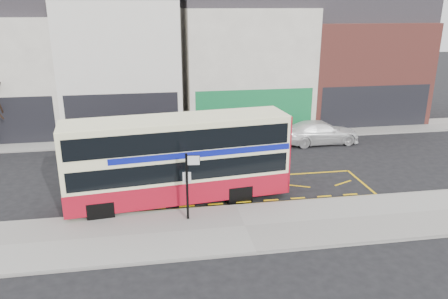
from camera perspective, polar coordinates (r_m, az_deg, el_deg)
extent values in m
plane|color=black|center=(20.24, 1.39, -7.22)|extent=(120.00, 120.00, 0.00)
cube|color=gray|center=(18.20, 2.76, -10.10)|extent=(40.00, 4.00, 0.15)
cube|color=gray|center=(19.88, 1.59, -7.49)|extent=(40.00, 0.15, 0.15)
cube|color=gray|center=(30.39, -2.47, 1.83)|extent=(50.00, 3.00, 0.15)
cube|color=white|center=(34.74, -26.42, 8.68)|extent=(8.00, 8.00, 8.00)
cube|color=white|center=(33.25, -13.06, 10.63)|extent=(8.00, 8.00, 9.00)
cube|color=black|center=(29.88, -13.07, 4.10)|extent=(7.36, 0.06, 3.20)
cube|color=black|center=(29.94, -13.04, 3.74)|extent=(5.60, 0.04, 2.00)
cube|color=white|center=(33.94, 2.57, 10.80)|extent=(9.00, 8.00, 8.50)
cube|color=#14723B|center=(30.61, 4.03, 4.88)|extent=(8.28, 0.06, 3.20)
cube|color=black|center=(30.67, 4.01, 4.52)|extent=(6.30, 0.04, 2.00)
cube|color=#98463C|center=(36.92, 16.57, 9.91)|extent=(9.00, 8.00, 7.50)
cube|color=#28262B|center=(36.57, 17.26, 17.11)|extent=(9.00, 7.20, 1.80)
cube|color=black|center=(33.81, 19.11, 5.21)|extent=(8.28, 0.06, 3.20)
cube|color=black|center=(33.87, 19.06, 4.88)|extent=(6.30, 0.04, 2.00)
cube|color=#FCF8BF|center=(19.87, -6.02, -1.07)|extent=(10.21, 3.40, 3.69)
cube|color=maroon|center=(20.35, -5.90, -4.63)|extent=(10.26, 3.44, 1.00)
cube|color=maroon|center=(21.22, 7.35, 0.17)|extent=(0.32, 2.31, 3.69)
cube|color=black|center=(19.95, -6.00, -1.74)|extent=(9.82, 3.41, 0.87)
cube|color=black|center=(19.52, -6.13, 2.02)|extent=(9.82, 3.41, 0.91)
cube|color=#0D1590|center=(19.88, -3.49, 0.47)|extent=(8.23, 3.22, 0.27)
cube|color=black|center=(19.88, -20.30, -3.62)|extent=(0.30, 2.09, 1.46)
cube|color=black|center=(19.37, -20.82, 0.76)|extent=(0.30, 2.09, 0.91)
cube|color=black|center=(19.59, -20.55, -1.27)|extent=(0.23, 1.59, 0.32)
cube|color=#FCF8BF|center=(19.34, -6.20, 3.96)|extent=(10.20, 3.31, 0.11)
cylinder|color=black|center=(19.35, -15.81, -7.75)|extent=(0.93, 0.36, 0.91)
cylinder|color=black|center=(21.20, -15.89, -5.38)|extent=(0.93, 0.36, 0.91)
cylinder|color=black|center=(20.17, 2.10, -5.89)|extent=(0.93, 0.36, 0.91)
cylinder|color=black|center=(21.96, 0.46, -3.79)|extent=(0.93, 0.36, 0.91)
cube|color=black|center=(18.13, -4.84, -4.89)|extent=(0.11, 0.11, 2.91)
cube|color=white|center=(17.69, -4.00, -1.41)|extent=(0.53, 0.10, 0.43)
cube|color=white|center=(18.03, -4.87, -3.69)|extent=(0.34, 0.07, 0.49)
imported|color=#B9B8BE|center=(28.54, -16.57, 1.30)|extent=(4.50, 2.63, 1.44)
imported|color=#46494E|center=(28.41, -9.72, 1.85)|extent=(4.94, 2.73, 1.54)
imported|color=white|center=(29.47, 12.48, 2.21)|extent=(5.15, 2.22, 1.48)
cylinder|color=black|center=(32.30, 5.56, 4.24)|extent=(0.24, 0.24, 1.76)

